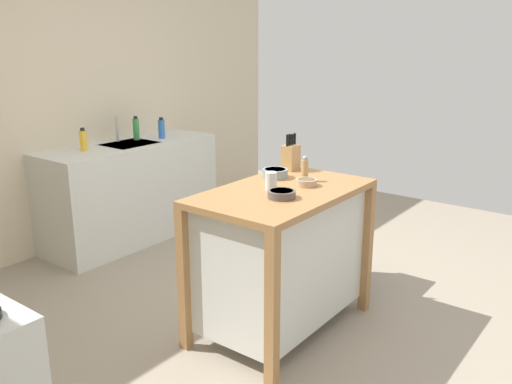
{
  "coord_description": "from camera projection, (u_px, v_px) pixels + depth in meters",
  "views": [
    {
      "loc": [
        -2.7,
        -1.8,
        1.79
      ],
      "look_at": [
        -0.13,
        0.16,
        0.87
      ],
      "focal_mm": 37.97,
      "sensor_mm": 36.0,
      "label": 1
    }
  ],
  "objects": [
    {
      "name": "ground_plane",
      "position": [
        287.0,
        316.0,
        3.6
      ],
      "size": [
        6.36,
        6.36,
        0.0
      ],
      "primitive_type": "plane",
      "color": "gray",
      "rests_on": "ground"
    },
    {
      "name": "wall_back",
      "position": [
        63.0,
        97.0,
        4.6
      ],
      "size": [
        5.36,
        0.1,
        2.6
      ],
      "primitive_type": "cube",
      "color": "beige",
      "rests_on": "ground"
    },
    {
      "name": "kitchen_island",
      "position": [
        282.0,
        253.0,
        3.34
      ],
      "size": [
        1.14,
        0.69,
        0.92
      ],
      "color": "#9E7042",
      "rests_on": "ground"
    },
    {
      "name": "knife_block",
      "position": [
        291.0,
        157.0,
        3.68
      ],
      "size": [
        0.11,
        0.09,
        0.25
      ],
      "color": "tan",
      "rests_on": "kitchen_island"
    },
    {
      "name": "bowl_ceramic_small",
      "position": [
        306.0,
        182.0,
        3.3
      ],
      "size": [
        0.13,
        0.13,
        0.04
      ],
      "color": "tan",
      "rests_on": "kitchen_island"
    },
    {
      "name": "bowl_stoneware_deep",
      "position": [
        282.0,
        194.0,
        3.05
      ],
      "size": [
        0.16,
        0.16,
        0.04
      ],
      "color": "#564C47",
      "rests_on": "kitchen_island"
    },
    {
      "name": "bowl_ceramic_wide",
      "position": [
        275.0,
        173.0,
        3.49
      ],
      "size": [
        0.16,
        0.16,
        0.06
      ],
      "color": "gray",
      "rests_on": "kitchen_island"
    },
    {
      "name": "drinking_cup",
      "position": [
        271.0,
        181.0,
        3.21
      ],
      "size": [
        0.07,
        0.07,
        0.11
      ],
      "color": "silver",
      "rests_on": "kitchen_island"
    },
    {
      "name": "pepper_grinder",
      "position": [
        305.0,
        169.0,
        3.4
      ],
      "size": [
        0.04,
        0.04,
        0.16
      ],
      "color": "tan",
      "rests_on": "kitchen_island"
    },
    {
      "name": "trash_bin",
      "position": [
        336.0,
        242.0,
        4.04
      ],
      "size": [
        0.36,
        0.28,
        0.63
      ],
      "color": "gray",
      "rests_on": "ground"
    },
    {
      "name": "sink_counter",
      "position": [
        131.0,
        191.0,
        4.91
      ],
      "size": [
        1.64,
        0.6,
        0.89
      ],
      "color": "silver",
      "rests_on": "ground"
    },
    {
      "name": "sink_faucet",
      "position": [
        117.0,
        129.0,
        4.84
      ],
      "size": [
        0.02,
        0.02,
        0.22
      ],
      "color": "#B7BCC1",
      "rests_on": "sink_counter"
    },
    {
      "name": "bottle_spray_cleaner",
      "position": [
        83.0,
        140.0,
        4.44
      ],
      "size": [
        0.06,
        0.06,
        0.19
      ],
      "color": "yellow",
      "rests_on": "sink_counter"
    },
    {
      "name": "bottle_hand_soap",
      "position": [
        136.0,
        129.0,
        4.93
      ],
      "size": [
        0.06,
        0.06,
        0.22
      ],
      "color": "green",
      "rests_on": "sink_counter"
    },
    {
      "name": "bottle_dish_soap",
      "position": [
        162.0,
        129.0,
        5.0
      ],
      "size": [
        0.06,
        0.06,
        0.19
      ],
      "color": "blue",
      "rests_on": "sink_counter"
    }
  ]
}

